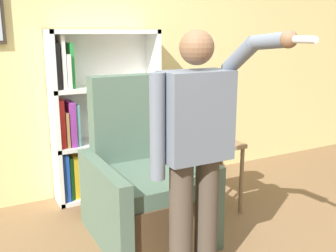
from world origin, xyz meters
name	(u,v)px	position (x,y,z in m)	size (l,w,h in m)	color
wall_back	(121,52)	(-0.01, 2.03, 1.40)	(8.00, 0.11, 2.80)	#DBCC84
bookcase	(96,119)	(-0.35, 1.87, 0.78)	(1.05, 0.28, 1.63)	white
armchair	(143,188)	(-0.26, 0.99, 0.37)	(0.82, 0.94, 1.26)	#4C3823
person_standing	(196,147)	(-0.26, 0.21, 0.92)	(0.57, 0.78, 1.62)	#473D33
side_table	(217,158)	(0.49, 1.03, 0.50)	(0.37, 0.37, 0.65)	#846647
table_lamp	(219,111)	(0.49, 1.03, 0.93)	(0.28, 0.28, 0.37)	gold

